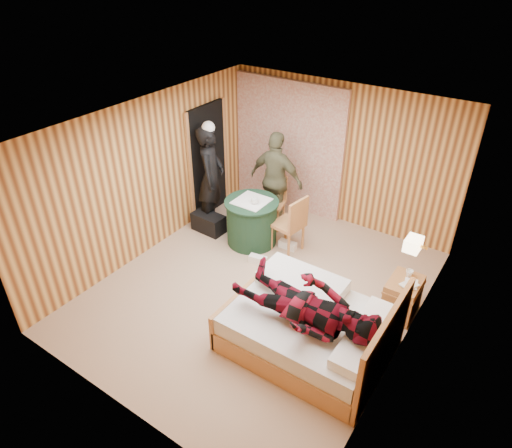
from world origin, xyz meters
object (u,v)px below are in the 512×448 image
Objects in this scene: duffel_bag at (209,223)px; wall_lamp at (413,244)px; round_table at (252,221)px; bed at (310,327)px; chair_near at (292,221)px; man_on_bed at (306,298)px; man_at_table at (276,180)px; woman_standing at (211,177)px; nightstand at (402,296)px; chair_far at (274,197)px.

wall_lamp is at bearing -3.57° from duffel_bag.
round_table is (-2.73, 0.53, -0.90)m from wall_lamp.
chair_near is at bearing 126.97° from bed.
bed reaches higher than round_table.
man_at_table is at bearing 128.16° from man_on_bed.
man_on_bed is at bearing -147.52° from woman_standing.
man_on_bed is (1.26, -1.87, 0.36)m from chair_near.
nightstand is at bearing 100.46° from wall_lamp.
man_at_table is (-2.69, 1.05, 0.58)m from nightstand.
round_table is 0.74m from chair_near.
man_on_bed reaches higher than bed.
nightstand is (0.75, 1.22, -0.01)m from bed.
duffel_bag is 0.81m from woman_standing.
woman_standing is at bearing 173.45° from nightstand.
chair_far is 0.53× the size of man_on_bed.
man_at_table is at bearing 154.89° from wall_lamp.
bed is at bearing -23.83° from duffel_bag.
bed reaches higher than chair_near.
man_on_bed reaches higher than duffel_bag.
duffel_bag is at bearing 177.63° from nightstand.
wall_lamp is at bearing 51.18° from bed.
woman_standing is at bearing -80.83° from chair_near.
bed is 3.36m from woman_standing.
nightstand is 2.71m from round_table.
wall_lamp is 0.14× the size of woman_standing.
round_table is 2.68m from man_on_bed.
man_on_bed is (1.96, -2.50, 0.08)m from man_at_table.
bed is 1.07× the size of woman_standing.
bed is 1.10× the size of man_on_bed.
bed is 2.46m from round_table.
man_on_bed is at bearing -84.50° from bed.
wall_lamp is at bearing -10.98° from round_table.
man_at_table reaches higher than chair_far.
man_on_bed reaches higher than round_table.
chair_far is at bearing 128.93° from man_on_bed.
chair_near is (0.70, 0.13, 0.18)m from round_table.
chair_far is 0.51× the size of woman_standing.
chair_far is 0.33m from man_at_table.
man_at_table is 0.97× the size of man_on_bed.
nightstand is at bearing 157.50° from man_at_table.
man_at_table reaches higher than nightstand.
bed is 1.95× the size of chair_near.
wall_lamp is 0.45× the size of nightstand.
woman_standing reaches higher than wall_lamp.
duffel_bag is 0.32× the size of woman_standing.
wall_lamp is 0.15× the size of man_at_table.
nightstand is 2.90m from chair_far.
man_at_table reaches higher than round_table.
man_on_bed is (1.96, -1.74, 0.54)m from round_table.
man_at_table is at bearing -80.67° from woman_standing.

